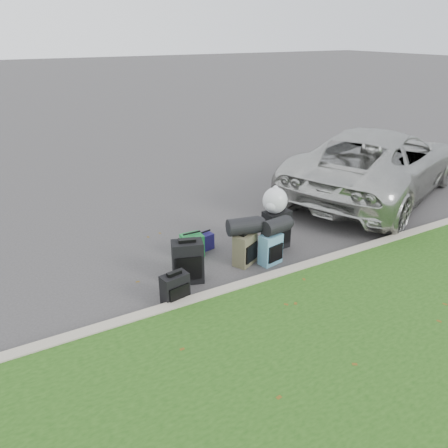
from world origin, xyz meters
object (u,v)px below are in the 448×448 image
tote_green (192,245)px  tote_navy (205,241)px  suitcase_large_black_right (276,229)px  suv (377,162)px  suitcase_teal (271,249)px  suitcase_large_black_left (188,262)px  suitcase_small_black (175,290)px  suitcase_olive (245,249)px

tote_green → tote_navy: 0.34m
suitcase_large_black_right → tote_navy: suitcase_large_black_right is taller
suv → suitcase_large_black_right: suv is taller
suv → tote_green: size_ratio=14.21×
tote_green → suitcase_teal: bearing=-38.7°
suitcase_large_black_left → tote_navy: size_ratio=2.32×
suitcase_small_black → tote_green: bearing=45.4°
tote_navy → suv: bearing=-4.5°
suitcase_large_black_left → suitcase_teal: bearing=11.6°
suitcase_teal → suitcase_small_black: bearing=179.6°
suitcase_teal → suitcase_large_black_left: bearing=163.4°
suitcase_small_black → suitcase_large_black_left: 0.64m
suitcase_olive → tote_green: (-0.63, 0.67, -0.07)m
suitcase_small_black → suitcase_teal: (1.83, 0.33, 0.02)m
tote_navy → suitcase_large_black_right: bearing=-38.0°
suitcase_large_black_left → suitcase_olive: (1.04, 0.04, -0.07)m
suitcase_small_black → tote_green: suitcase_small_black is taller
suitcase_olive → tote_navy: bearing=86.2°
suitcase_large_black_left → suv: bearing=32.3°
suv → tote_green: suv is taller
suitcase_small_black → suitcase_large_black_right: (2.25, 0.76, 0.11)m
suitcase_large_black_left → tote_navy: suitcase_large_black_left is taller
suitcase_large_black_left → tote_green: (0.40, 0.71, -0.14)m
suitcase_small_black → suitcase_teal: size_ratio=0.91×
suv → tote_navy: 4.77m
suitcase_small_black → suitcase_olive: bearing=9.8°
suitcase_large_black_left → tote_green: suitcase_large_black_left is taller
suitcase_large_black_left → suitcase_teal: size_ratio=1.29×
suitcase_olive → tote_navy: 0.87m
suv → suitcase_teal: bearing=88.4°
suv → tote_navy: bearing=74.0°
suitcase_teal → suitcase_large_black_right: 0.60m
suitcase_olive → tote_green: suitcase_olive is taller
suitcase_large_black_right → suitcase_olive: bearing=-168.2°
suitcase_teal → tote_green: 1.33m
suitcase_large_black_left → suitcase_teal: (1.41, -0.15, -0.07)m
suitcase_small_black → suitcase_large_black_right: size_ratio=0.68×
suitcase_large_black_right → tote_navy: size_ratio=2.41×
tote_green → suitcase_olive: bearing=-44.7°
suv → suitcase_teal: size_ratio=10.69×
suitcase_olive → suitcase_large_black_left: bearing=156.0°
suitcase_olive → tote_green: size_ratio=1.37×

